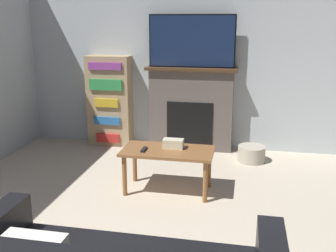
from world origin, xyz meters
TOP-DOWN VIEW (x-y plane):
  - wall_back at (0.00, 4.39)m, footprint 5.76×0.06m
  - fireplace at (0.07, 4.25)m, footprint 1.29×0.28m
  - tv at (0.07, 4.23)m, footprint 1.19×0.03m
  - coffee_table at (0.04, 2.73)m, footprint 0.98×0.51m
  - tissue_box at (0.08, 2.80)m, footprint 0.22×0.12m
  - remote_control at (-0.21, 2.65)m, footprint 0.04×0.15m
  - bookshelf at (-1.14, 4.23)m, footprint 0.64×0.29m
  - storage_basket at (0.95, 3.86)m, footprint 0.36×0.36m

SIDE VIEW (x-z plane):
  - storage_basket at x=0.95m, z-range 0.00..0.21m
  - coffee_table at x=0.04m, z-range 0.17..0.65m
  - remote_control at x=-0.21m, z-range 0.48..0.50m
  - tissue_box at x=0.08m, z-range 0.48..0.58m
  - fireplace at x=0.07m, z-range 0.00..1.19m
  - bookshelf at x=-1.14m, z-range 0.00..1.33m
  - wall_back at x=0.00m, z-range 0.00..2.70m
  - tv at x=0.07m, z-range 1.19..1.90m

